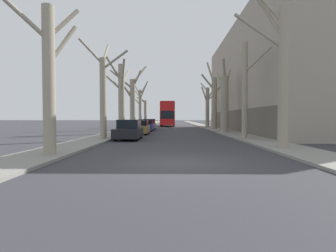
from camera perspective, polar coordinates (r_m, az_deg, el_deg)
ground_plane at (r=9.53m, az=2.20°, el=-8.13°), size 300.00×300.00×0.00m
sidewalk_left at (r=59.67m, az=-4.44°, el=0.33°), size 2.44×120.00×0.12m
sidewalk_right at (r=59.71m, az=6.65°, el=0.32°), size 2.44×120.00×0.12m
building_facade_right at (r=34.79m, az=21.70°, el=9.38°), size 10.08×31.68×12.59m
street_tree_left_0 at (r=12.08m, az=-24.45°, el=9.84°), size 2.48×2.06×6.43m
street_tree_left_1 at (r=19.93m, az=-13.93°, el=6.91°), size 3.48×2.68×7.53m
street_tree_left_2 at (r=27.53m, az=-10.16°, el=6.65°), size 2.48×4.63×7.68m
street_tree_left_3 at (r=35.05m, az=-7.76°, el=5.54°), size 4.61×2.57×8.75m
street_tree_left_4 at (r=43.34m, az=-6.11°, el=4.44°), size 3.85×2.60×7.49m
street_tree_left_5 at (r=50.87m, az=-5.09°, el=3.23°), size 2.57×1.62×7.06m
street_tree_right_0 at (r=14.63m, az=23.44°, el=10.93°), size 2.61×1.18×8.09m
street_tree_right_1 at (r=20.78m, az=16.42°, el=8.12°), size 1.79×3.88×7.72m
street_tree_right_2 at (r=28.53m, az=12.19°, el=5.34°), size 1.67×2.65×7.75m
street_tree_right_3 at (r=35.09m, az=9.97°, el=5.44°), size 3.13×2.45×9.20m
street_tree_right_4 at (r=43.22m, az=8.60°, el=4.51°), size 3.04×3.69×7.50m
double_decker_bus at (r=49.80m, az=-0.04°, el=2.89°), size 2.60×10.30×4.50m
parked_car_0 at (r=19.88m, az=-8.50°, el=-0.92°), size 1.76×4.02×1.49m
parked_car_1 at (r=25.78m, az=-6.33°, el=-0.36°), size 1.87×3.99×1.38m
parked_car_2 at (r=31.92m, az=-4.94°, el=0.11°), size 1.87×4.38×1.45m
parked_car_3 at (r=37.31m, az=-4.09°, el=0.37°), size 1.71×4.01×1.45m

